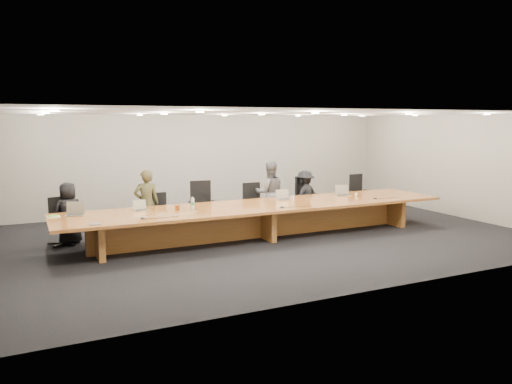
# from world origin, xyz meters

# --- Properties ---
(ground) EXTENTS (12.00, 12.00, 0.00)m
(ground) POSITION_xyz_m (0.00, 0.00, 0.00)
(ground) COLOR black
(ground) RESTS_ON ground
(back_wall) EXTENTS (12.00, 0.02, 2.80)m
(back_wall) POSITION_xyz_m (0.00, 4.00, 1.40)
(back_wall) COLOR silver
(back_wall) RESTS_ON ground
(conference_table) EXTENTS (9.00, 1.80, 0.75)m
(conference_table) POSITION_xyz_m (0.00, 0.00, 0.52)
(conference_table) COLOR brown
(conference_table) RESTS_ON ground
(chair_far_left) EXTENTS (0.64, 0.64, 1.04)m
(chair_far_left) POSITION_xyz_m (-4.13, 1.16, 0.52)
(chair_far_left) COLOR black
(chair_far_left) RESTS_ON ground
(chair_left) EXTENTS (0.51, 0.51, 1.00)m
(chair_left) POSITION_xyz_m (-2.04, 1.15, 0.50)
(chair_left) COLOR black
(chair_left) RESTS_ON ground
(chair_mid_left) EXTENTS (0.70, 0.70, 1.20)m
(chair_mid_left) POSITION_xyz_m (-0.95, 1.32, 0.60)
(chair_mid_left) COLOR black
(chair_mid_left) RESTS_ON ground
(chair_mid_right) EXTENTS (0.57, 0.57, 1.10)m
(chair_mid_right) POSITION_xyz_m (0.39, 1.18, 0.55)
(chair_mid_right) COLOR black
(chair_mid_right) RESTS_ON ground
(chair_right) EXTENTS (0.74, 0.74, 1.19)m
(chair_right) POSITION_xyz_m (2.02, 1.28, 0.59)
(chair_right) COLOR black
(chair_right) RESTS_ON ground
(chair_far_right) EXTENTS (0.69, 0.69, 1.16)m
(chair_far_right) POSITION_xyz_m (3.79, 1.31, 0.58)
(chair_far_right) COLOR black
(chair_far_right) RESTS_ON ground
(person_a) EXTENTS (0.74, 0.58, 1.34)m
(person_a) POSITION_xyz_m (-4.01, 1.21, 0.67)
(person_a) COLOR black
(person_a) RESTS_ON ground
(person_b) EXTENTS (0.60, 0.43, 1.54)m
(person_b) POSITION_xyz_m (-2.34, 1.15, 0.77)
(person_b) COLOR #38371F
(person_b) RESTS_ON ground
(person_c) EXTENTS (0.91, 0.78, 1.61)m
(person_c) POSITION_xyz_m (0.85, 1.27, 0.80)
(person_c) COLOR #545456
(person_c) RESTS_ON ground
(person_d) EXTENTS (0.98, 0.76, 1.34)m
(person_d) POSITION_xyz_m (1.89, 1.25, 0.67)
(person_d) COLOR black
(person_d) RESTS_ON ground
(laptop_a) EXTENTS (0.42, 0.36, 0.28)m
(laptop_a) POSITION_xyz_m (-3.96, 0.40, 0.89)
(laptop_a) COLOR #B8A98D
(laptop_a) RESTS_ON conference_table
(laptop_b) EXTENTS (0.32, 0.25, 0.23)m
(laptop_b) POSITION_xyz_m (-2.63, 0.39, 0.86)
(laptop_b) COLOR #B6AB8B
(laptop_b) RESTS_ON conference_table
(laptop_d) EXTENTS (0.34, 0.27, 0.25)m
(laptop_d) POSITION_xyz_m (0.79, 0.38, 0.88)
(laptop_d) COLOR #BEAD91
(laptop_d) RESTS_ON conference_table
(laptop_e) EXTENTS (0.40, 0.33, 0.28)m
(laptop_e) POSITION_xyz_m (2.47, 0.32, 0.89)
(laptop_e) COLOR tan
(laptop_e) RESTS_ON conference_table
(water_bottle) EXTENTS (0.09, 0.09, 0.24)m
(water_bottle) POSITION_xyz_m (-1.60, 0.11, 0.87)
(water_bottle) COLOR #ACBCB8
(water_bottle) RESTS_ON conference_table
(amber_mug) EXTENTS (0.11, 0.11, 0.11)m
(amber_mug) POSITION_xyz_m (-1.94, 0.10, 0.81)
(amber_mug) COLOR brown
(amber_mug) RESTS_ON conference_table
(paper_cup_near) EXTENTS (0.08, 0.08, 0.08)m
(paper_cup_near) POSITION_xyz_m (1.02, 0.36, 0.79)
(paper_cup_near) COLOR white
(paper_cup_near) RESTS_ON conference_table
(paper_cup_far) EXTENTS (0.07, 0.07, 0.08)m
(paper_cup_far) POSITION_xyz_m (2.71, 0.13, 0.79)
(paper_cup_far) COLOR white
(paper_cup_far) RESTS_ON conference_table
(notepad) EXTENTS (0.25, 0.20, 0.01)m
(notepad) POSITION_xyz_m (-4.35, 0.43, 0.76)
(notepad) COLOR silver
(notepad) RESTS_ON conference_table
(lime_gadget) EXTENTS (0.18, 0.14, 0.03)m
(lime_gadget) POSITION_xyz_m (-4.36, 0.44, 0.78)
(lime_gadget) COLOR #68CB36
(lime_gadget) RESTS_ON notepad
(av_box) EXTENTS (0.20, 0.15, 0.03)m
(av_box) POSITION_xyz_m (-3.72, -0.70, 0.76)
(av_box) COLOR #BCBCC2
(av_box) RESTS_ON conference_table
(mic_left) EXTENTS (0.16, 0.16, 0.03)m
(mic_left) POSITION_xyz_m (-2.80, -0.51, 0.77)
(mic_left) COLOR black
(mic_left) RESTS_ON conference_table
(mic_center) EXTENTS (0.15, 0.15, 0.03)m
(mic_center) POSITION_xyz_m (0.22, -0.56, 0.77)
(mic_center) COLOR black
(mic_center) RESTS_ON conference_table
(mic_right) EXTENTS (0.14, 0.14, 0.03)m
(mic_right) POSITION_xyz_m (2.86, -0.43, 0.77)
(mic_right) COLOR black
(mic_right) RESTS_ON conference_table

